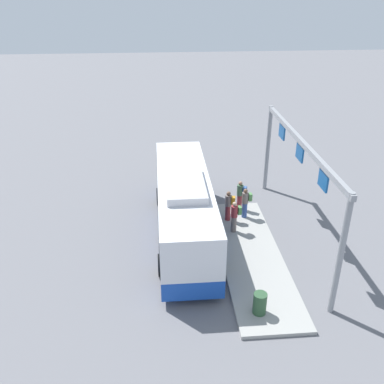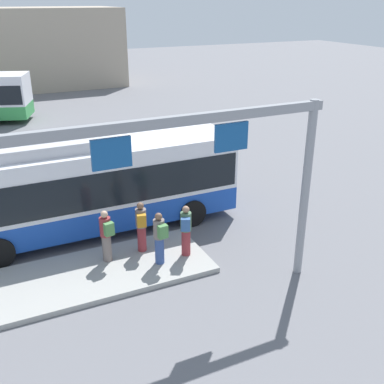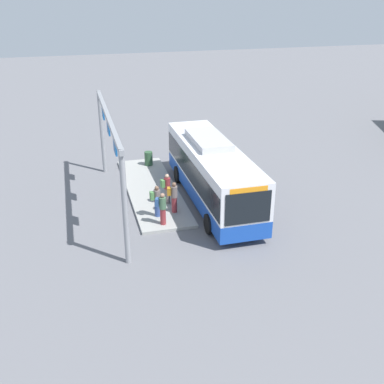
% 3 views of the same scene
% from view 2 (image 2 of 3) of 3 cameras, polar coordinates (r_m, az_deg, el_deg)
% --- Properties ---
extents(ground_plane, '(120.00, 120.00, 0.00)m').
position_cam_2_polar(ground_plane, '(16.86, -12.51, -4.65)').
color(ground_plane, slate).
extents(platform_curb, '(10.00, 2.80, 0.16)m').
position_cam_2_polar(platform_curb, '(14.01, -18.12, -11.06)').
color(platform_curb, '#9E9E99').
rests_on(platform_curb, ground).
extents(bus_main, '(10.56, 2.70, 3.46)m').
position_cam_2_polar(bus_main, '(16.12, -13.07, 1.08)').
color(bus_main, '#1947AD').
rests_on(bus_main, ground).
extents(person_boarding, '(0.51, 0.60, 1.67)m').
position_cam_2_polar(person_boarding, '(14.25, -0.76, -4.66)').
color(person_boarding, maroon).
rests_on(person_boarding, platform_curb).
extents(person_waiting_near, '(0.37, 0.54, 1.67)m').
position_cam_2_polar(person_waiting_near, '(13.85, -4.01, -5.57)').
color(person_waiting_near, '#334C8C').
rests_on(person_waiting_near, platform_curb).
extents(person_waiting_mid, '(0.43, 0.58, 1.67)m').
position_cam_2_polar(person_waiting_mid, '(14.56, -6.26, -4.16)').
color(person_waiting_mid, maroon).
rests_on(person_waiting_mid, platform_curb).
extents(person_waiting_far, '(0.40, 0.57, 1.67)m').
position_cam_2_polar(person_waiting_far, '(14.18, -10.52, -5.21)').
color(person_waiting_far, slate).
rests_on(person_waiting_far, platform_curb).
extents(platform_sign_gantry, '(11.32, 0.24, 5.20)m').
position_cam_2_polar(platform_sign_gantry, '(10.46, -9.66, 1.33)').
color(platform_sign_gantry, gray).
rests_on(platform_sign_gantry, ground).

